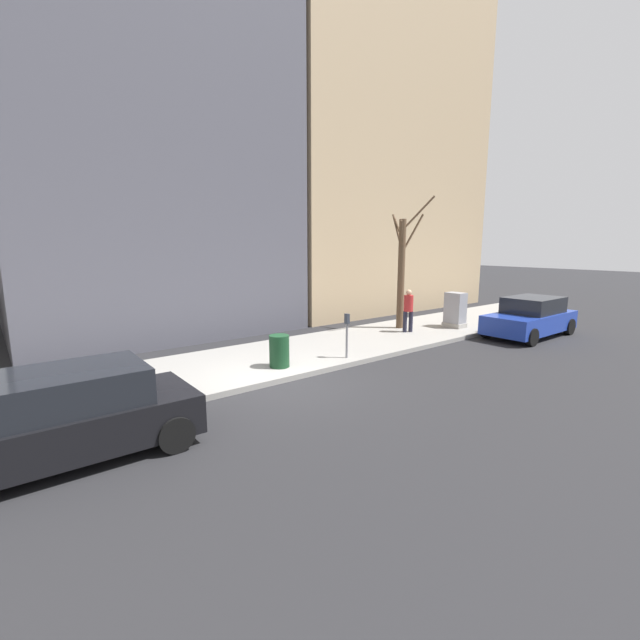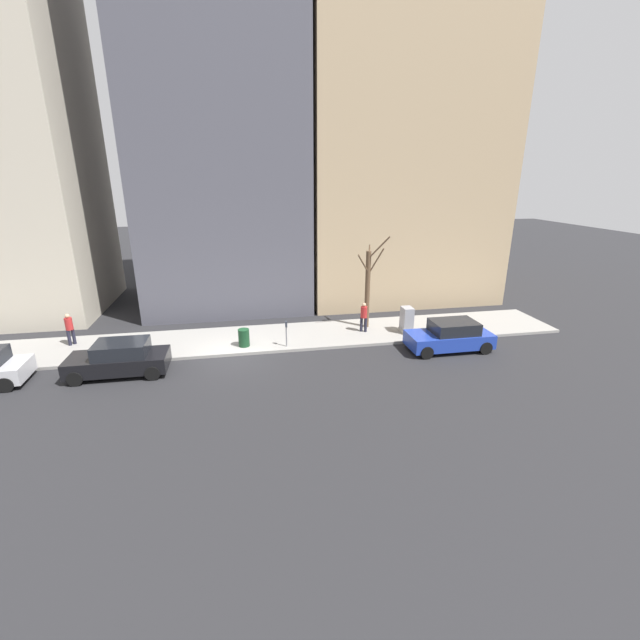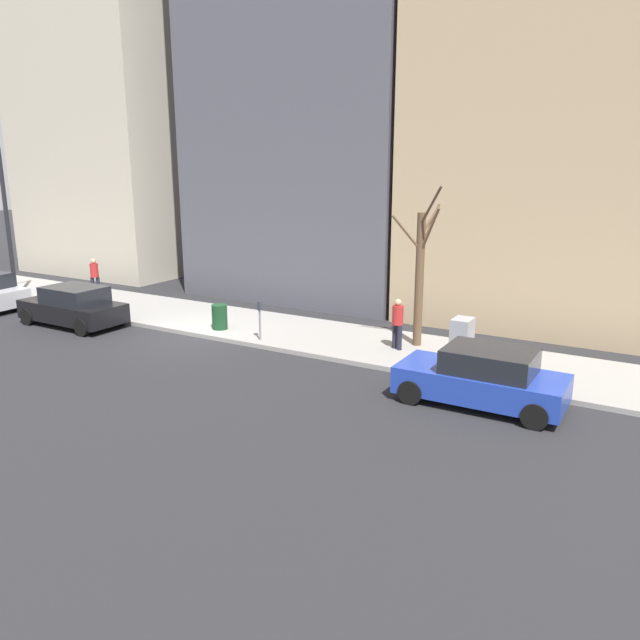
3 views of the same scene
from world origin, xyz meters
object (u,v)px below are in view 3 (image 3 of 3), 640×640
streetlamp (0,210)px  pedestrian_midblock (95,274)px  parked_car_black (73,307)px  office_tower_right (129,89)px  bare_tree (420,274)px  pedestrian_near_meter (398,321)px  parking_meter (260,316)px  trash_bin (220,317)px  parked_car_blue (483,378)px  office_tower_left (622,6)px  utility_box (462,342)px

streetlamp → pedestrian_midblock: 4.65m
parked_car_black → pedestrian_midblock: bearing=41.0°
parked_car_black → pedestrian_midblock: pedestrian_midblock is taller
pedestrian_midblock → office_tower_right: 12.63m
bare_tree → pedestrian_near_meter: bare_tree is taller
parking_meter → trash_bin: (0.45, 2.12, -0.38)m
parking_meter → trash_bin: bearing=78.0°
pedestrian_near_meter → parked_car_blue: bearing=-12.6°
parked_car_black → office_tower_right: (11.32, 8.15, 9.22)m
parked_car_blue → office_tower_left: office_tower_left is taller
utility_box → parked_car_black: bearing=99.4°
office_tower_right → parked_car_blue: bearing=-115.6°
parked_car_black → bare_tree: bare_tree is taller
parked_car_black → bare_tree: bearing=-73.1°
bare_tree → trash_bin: bearing=103.6°
parked_car_blue → trash_bin: size_ratio=4.67×
parked_car_black → trash_bin: 5.79m
parked_car_black → trash_bin: bearing=-69.7°
streetlamp → pedestrian_midblock: streetlamp is taller
trash_bin → pedestrian_near_meter: (0.94, -6.56, 0.49)m
parked_car_blue → pedestrian_midblock: size_ratio=2.53×
parking_meter → pedestrian_midblock: pedestrian_midblock is taller
streetlamp → parked_car_blue: bearing=-93.8°
parking_meter → parked_car_blue: bearing=-101.3°
utility_box → streetlamp: 20.48m
pedestrian_midblock → parked_car_blue: bearing=-59.1°
parked_car_black → utility_box: bearing=-80.1°
parking_meter → office_tower_right: bearing=58.0°
parking_meter → streetlamp: bearing=90.7°
parked_car_blue → office_tower_right: (11.41, 23.81, 9.22)m
streetlamp → office_tower_left: bearing=-62.6°
pedestrian_midblock → office_tower_left: office_tower_left is taller
parking_meter → pedestrian_near_meter: (1.39, -4.44, 0.11)m
parked_car_blue → parking_meter: 8.26m
parking_meter → bare_tree: bare_tree is taller
parked_car_black → trash_bin: size_ratio=4.68×
parked_car_black → pedestrian_near_meter: (2.91, -12.01, 0.35)m
pedestrian_near_meter → office_tower_left: office_tower_left is taller
parking_meter → pedestrian_near_meter: bearing=-72.6°
parked_car_blue → trash_bin: parked_car_blue is taller
parking_meter → pedestrian_midblock: 11.03m
parked_car_blue → trash_bin: (2.06, 10.21, -0.14)m
pedestrian_near_meter → pedestrian_midblock: (0.88, 15.24, 0.00)m
trash_bin → office_tower_left: bearing=-45.1°
pedestrian_near_meter → pedestrian_midblock: bearing=-156.4°
parked_car_blue → office_tower_right: 27.96m
utility_box → trash_bin: utility_box is taller
parked_car_blue → office_tower_left: bearing=-3.8°
pedestrian_midblock → office_tower_right: bearing=75.6°
pedestrian_near_meter → office_tower_right: (8.41, 20.16, 8.87)m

